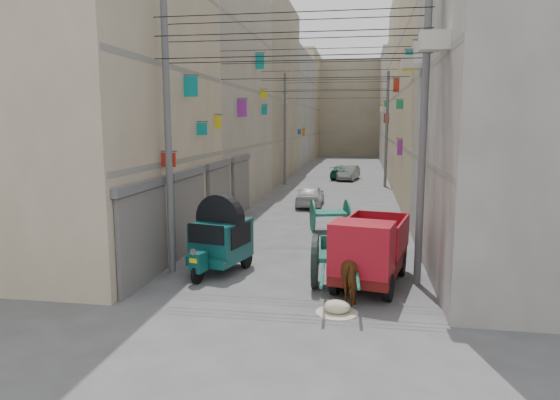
% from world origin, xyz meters
% --- Properties ---
extents(ground, '(140.00, 140.00, 0.00)m').
position_xyz_m(ground, '(0.00, 0.00, 0.00)').
color(ground, '#464649').
rests_on(ground, ground).
extents(building_row_left, '(8.00, 62.00, 14.00)m').
position_xyz_m(building_row_left, '(-8.00, 34.13, 6.46)').
color(building_row_left, '#BBAC8D').
rests_on(building_row_left, ground).
extents(building_row_right, '(8.00, 62.00, 14.00)m').
position_xyz_m(building_row_right, '(8.00, 34.13, 6.46)').
color(building_row_right, '#A09B95').
rests_on(building_row_right, ground).
extents(end_cap_building, '(22.00, 10.00, 13.00)m').
position_xyz_m(end_cap_building, '(0.00, 66.00, 6.50)').
color(end_cap_building, '#9E947C').
rests_on(end_cap_building, ground).
extents(shutters_left, '(0.18, 14.40, 2.88)m').
position_xyz_m(shutters_left, '(-3.92, 10.38, 1.49)').
color(shutters_left, '#525257').
rests_on(shutters_left, ground).
extents(signboards, '(8.22, 40.52, 5.67)m').
position_xyz_m(signboards, '(-0.01, 21.66, 3.43)').
color(signboards, '#0C8B87').
rests_on(signboards, ground).
extents(ac_units, '(0.70, 6.55, 3.35)m').
position_xyz_m(ac_units, '(3.65, 7.67, 7.43)').
color(ac_units, beige).
rests_on(ac_units, ground).
extents(utility_poles, '(7.40, 22.20, 8.00)m').
position_xyz_m(utility_poles, '(0.00, 17.00, 4.00)').
color(utility_poles, '#595A5C').
rests_on(utility_poles, ground).
extents(overhead_cables, '(7.40, 22.52, 1.12)m').
position_xyz_m(overhead_cables, '(0.00, 14.40, 6.77)').
color(overhead_cables, black).
rests_on(overhead_cables, ground).
extents(auto_rickshaw, '(1.85, 2.65, 1.80)m').
position_xyz_m(auto_rickshaw, '(-2.15, 6.26, 1.06)').
color(auto_rickshaw, black).
rests_on(auto_rickshaw, ground).
extents(tonga_cart, '(1.59, 3.28, 1.46)m').
position_xyz_m(tonga_cart, '(1.48, 5.26, 0.76)').
color(tonga_cart, black).
rests_on(tonga_cart, ground).
extents(mini_truck, '(2.26, 3.77, 1.98)m').
position_xyz_m(mini_truck, '(2.22, 5.32, 0.95)').
color(mini_truck, black).
rests_on(mini_truck, ground).
extents(second_cart, '(1.78, 1.65, 1.33)m').
position_xyz_m(second_cart, '(0.72, 12.46, 0.71)').
color(second_cart, '#15604D').
rests_on(second_cart, ground).
extents(feed_sack, '(0.63, 0.50, 0.31)m').
position_xyz_m(feed_sack, '(1.51, 3.42, 0.16)').
color(feed_sack, '#BEB69D').
rests_on(feed_sack, ground).
extents(horse, '(1.14, 1.92, 1.52)m').
position_xyz_m(horse, '(1.88, 4.52, 0.76)').
color(horse, maroon).
rests_on(horse, ground).
extents(distant_car_white, '(1.42, 3.48, 1.18)m').
position_xyz_m(distant_car_white, '(-0.77, 18.77, 0.59)').
color(distant_car_white, silver).
rests_on(distant_car_white, ground).
extents(distant_car_grey, '(1.80, 3.66, 1.15)m').
position_xyz_m(distant_car_grey, '(0.92, 31.86, 0.58)').
color(distant_car_grey, '#595E5C').
rests_on(distant_car_grey, ground).
extents(distant_car_green, '(2.24, 4.05, 1.11)m').
position_xyz_m(distant_car_green, '(0.46, 32.69, 0.56)').
color(distant_car_green, '#1D573C').
rests_on(distant_car_green, ground).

